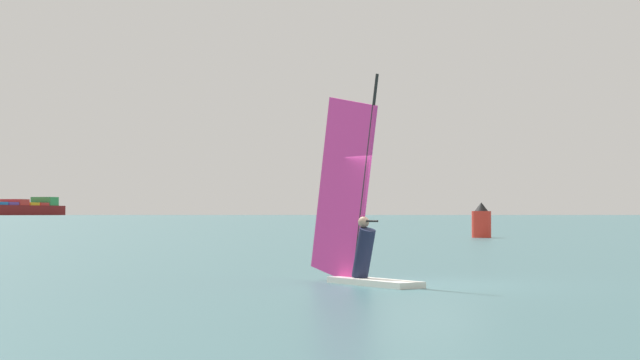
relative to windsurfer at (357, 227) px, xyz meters
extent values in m
plane|color=#386066|center=(1.13, -0.57, -1.11)|extent=(4000.00, 4000.00, 0.00)
cube|color=white|center=(0.15, -0.57, -1.05)|extent=(1.20, 2.42, 0.12)
cylinder|color=black|center=(0.08, -0.29, 0.98)|extent=(0.27, 0.82, 3.95)
cube|color=#D8338C|center=(-0.12, 0.44, 0.75)|extent=(0.63, 2.20, 3.79)
cylinder|color=black|center=(-0.03, 0.11, 0.12)|extent=(0.45, 1.56, 0.04)
cylinder|color=#191E38|center=(0.06, -0.23, -0.50)|extent=(0.46, 0.64, 1.02)
sphere|color=tan|center=(0.06, -0.23, 0.10)|extent=(0.22, 0.22, 0.22)
cube|color=maroon|center=(23.95, 887.18, 3.14)|extent=(107.89, 143.72, 8.49)
cube|color=#59388C|center=(21.85, 884.09, 8.68)|extent=(24.83, 23.47, 2.60)
cube|color=red|center=(31.10, 897.65, 9.98)|extent=(24.83, 23.47, 5.20)
cube|color=gold|center=(40.36, 911.21, 8.68)|extent=(24.83, 23.47, 2.60)
cube|color=red|center=(49.61, 924.77, 8.68)|extent=(24.83, 23.47, 2.60)
cube|color=#2D8C47|center=(58.86, 938.32, 11.28)|extent=(24.83, 23.47, 7.80)
cylinder|color=red|center=(20.54, 33.59, -0.35)|extent=(1.11, 1.11, 1.52)
cone|color=black|center=(20.54, 33.59, 0.66)|extent=(0.77, 0.77, 0.50)
camera|label=1|loc=(-7.24, -18.85, 0.27)|focal=57.68mm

